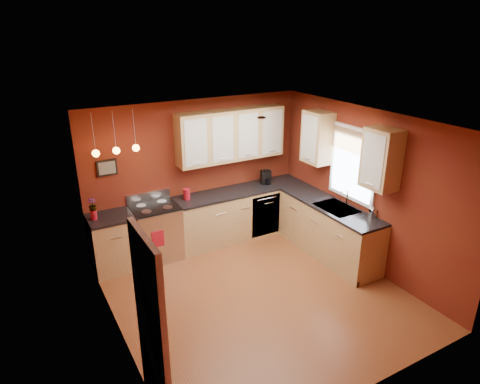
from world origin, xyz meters
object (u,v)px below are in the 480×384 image
sink (336,209)px  red_canister (187,194)px  gas_range (156,232)px  coffee_maker (266,178)px  soap_pump (373,211)px

sink → red_canister: size_ratio=3.63×
gas_range → red_canister: size_ratio=5.76×
coffee_maker → soap_pump: coffee_maker is taller
gas_range → coffee_maker: size_ratio=4.25×
gas_range → red_canister: (0.60, 0.05, 0.56)m
red_canister → coffee_maker: 1.61m
red_canister → coffee_maker: bearing=-0.6°
soap_pump → sink: bearing=114.3°
gas_range → sink: size_ratio=1.59×
gas_range → soap_pump: bearing=-35.5°
gas_range → red_canister: red_canister is taller
coffee_maker → soap_pump: (0.65, -2.08, -0.02)m
coffee_maker → sink: bearing=-58.4°
red_canister → soap_pump: (2.27, -2.10, -0.00)m
gas_range → sink: (2.62, -1.50, 0.43)m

